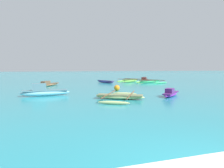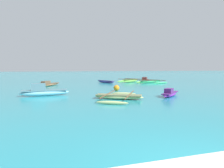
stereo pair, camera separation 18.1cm
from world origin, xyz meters
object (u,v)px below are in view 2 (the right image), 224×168
(mooring_buoy_0, at_px, (116,88))
(moored_boat_4, at_px, (131,81))
(moored_boat_0, at_px, (119,97))
(moored_boat_3, at_px, (48,84))
(moored_boat_5, at_px, (170,93))
(moored_boat_2, at_px, (151,81))
(moored_boat_1, at_px, (44,91))
(moored_boat_6, at_px, (145,80))
(moored_boat_7, at_px, (106,81))

(mooring_buoy_0, bearing_deg, moored_boat_4, 61.60)
(moored_boat_0, height_order, moored_boat_3, moored_boat_3)
(moored_boat_5, height_order, mooring_buoy_0, moored_boat_5)
(moored_boat_0, height_order, moored_boat_4, moored_boat_4)
(moored_boat_0, height_order, moored_boat_2, moored_boat_2)
(moored_boat_0, relative_size, moored_boat_3, 1.25)
(moored_boat_3, bearing_deg, moored_boat_1, -148.88)
(mooring_buoy_0, bearing_deg, moored_boat_3, 132.45)
(moored_boat_5, bearing_deg, moored_boat_4, 37.81)
(moored_boat_1, bearing_deg, moored_boat_5, -22.94)
(moored_boat_4, bearing_deg, moored_boat_0, -150.46)
(moored_boat_4, distance_m, moored_boat_5, 14.19)
(moored_boat_0, bearing_deg, moored_boat_6, 87.86)
(moored_boat_6, xyz_separation_m, moored_boat_7, (-6.42, -1.17, -0.05))
(moored_boat_4, relative_size, moored_boat_7, 1.28)
(moored_boat_5, bearing_deg, mooring_buoy_0, 78.49)
(moored_boat_1, xyz_separation_m, moored_boat_6, (14.04, 12.26, -0.09))
(moored_boat_3, distance_m, moored_boat_4, 11.53)
(moored_boat_4, relative_size, mooring_buoy_0, 7.64)
(moored_boat_0, distance_m, moored_boat_3, 12.11)
(moored_boat_2, distance_m, mooring_buoy_0, 10.73)
(moored_boat_3, height_order, moored_boat_7, moored_boat_3)
(moored_boat_4, bearing_deg, moored_boat_1, -171.18)
(moored_boat_1, bearing_deg, moored_boat_0, -36.78)
(moored_boat_6, relative_size, moored_boat_7, 1.07)
(moored_boat_2, xyz_separation_m, moored_boat_7, (-5.91, 1.71, 0.00))
(moored_boat_3, height_order, moored_boat_6, moored_boat_6)
(moored_boat_3, distance_m, moored_boat_5, 14.00)
(moored_boat_6, bearing_deg, moored_boat_7, 135.19)
(moored_boat_0, relative_size, moored_boat_4, 1.16)
(moored_boat_2, xyz_separation_m, moored_boat_5, (-4.80, -12.21, 0.03))
(moored_boat_1, distance_m, moored_boat_7, 13.45)
(moored_boat_2, relative_size, mooring_buoy_0, 8.53)
(moored_boat_5, bearing_deg, moored_boat_2, 26.60)
(moored_boat_4, relative_size, moored_boat_6, 1.20)
(moored_boat_0, xyz_separation_m, moored_boat_6, (9.24, 15.24, 0.07))
(moored_boat_2, relative_size, moored_boat_6, 1.34)
(moored_boat_1, relative_size, moored_boat_2, 0.79)
(moored_boat_5, distance_m, moored_boat_7, 13.97)
(moored_boat_0, xyz_separation_m, moored_boat_4, (6.45, 14.10, 0.06))
(moored_boat_3, relative_size, moored_boat_5, 1.56)
(moored_boat_3, bearing_deg, moored_boat_4, -43.43)
(moored_boat_0, bearing_deg, moored_boat_5, 31.18)
(moored_boat_6, relative_size, mooring_buoy_0, 6.34)
(moored_boat_3, xyz_separation_m, mooring_buoy_0, (6.01, -6.57, 0.05))
(moored_boat_2, xyz_separation_m, mooring_buoy_0, (-7.42, -7.76, 0.08))
(mooring_buoy_0, bearing_deg, moored_boat_1, -165.14)
(moored_boat_1, bearing_deg, moored_boat_2, 29.80)
(moored_boat_1, distance_m, moored_boat_6, 18.64)
(moored_boat_2, bearing_deg, moored_boat_1, -165.86)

